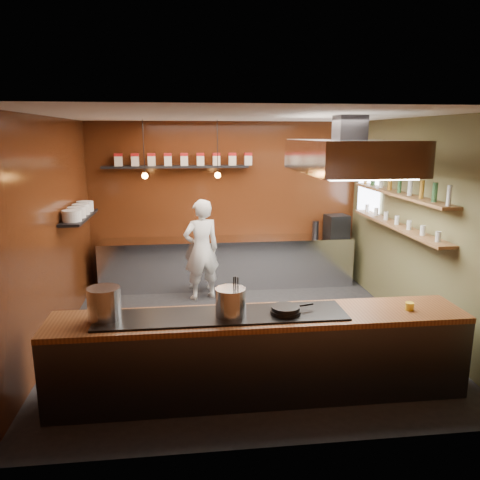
{
  "coord_description": "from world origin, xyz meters",
  "views": [
    {
      "loc": [
        -0.75,
        -6.15,
        2.77
      ],
      "look_at": [
        0.02,
        0.4,
        1.27
      ],
      "focal_mm": 35.0,
      "sensor_mm": 36.0,
      "label": 1
    }
  ],
  "objects": [
    {
      "name": "tin_shelf",
      "position": [
        -0.9,
        2.36,
        2.2
      ],
      "size": [
        2.6,
        0.26,
        0.04
      ],
      "primitive_type": "cube",
      "color": "black",
      "rests_on": "back_wall"
    },
    {
      "name": "stockpot_small",
      "position": [
        -0.31,
        -1.64,
        1.09
      ],
      "size": [
        0.34,
        0.34,
        0.3
      ],
      "primitive_type": "cylinder",
      "rotation": [
        0.0,
        0.0,
        0.09
      ],
      "color": "silver",
      "rests_on": "pass_counter"
    },
    {
      "name": "plate_stacks",
      "position": [
        -2.34,
        1.0,
        1.65
      ],
      "size": [
        0.26,
        1.16,
        0.16
      ],
      "color": "silver",
      "rests_on": "plate_shelf"
    },
    {
      "name": "espresso_machine",
      "position": [
        2.07,
        2.21,
        1.1
      ],
      "size": [
        0.44,
        0.42,
        0.39
      ],
      "primitive_type": "cube",
      "rotation": [
        0.0,
        0.0,
        0.13
      ],
      "color": "black",
      "rests_on": "prep_counter"
    },
    {
      "name": "bottle_shelf_lower",
      "position": [
        2.34,
        0.3,
        1.45
      ],
      "size": [
        0.26,
        2.8,
        0.04
      ],
      "primitive_type": "cube",
      "color": "brown",
      "rests_on": "right_wall"
    },
    {
      "name": "ceiling",
      "position": [
        0.0,
        0.0,
        3.0
      ],
      "size": [
        5.0,
        5.0,
        0.0
      ],
      "primitive_type": "plane",
      "rotation": [
        3.14,
        0.0,
        0.0
      ],
      "color": "silver",
      "rests_on": "back_wall"
    },
    {
      "name": "extractor_hood",
      "position": [
        1.3,
        -0.4,
        2.51
      ],
      "size": [
        1.2,
        2.0,
        0.72
      ],
      "color": "#38383D",
      "rests_on": "ceiling"
    },
    {
      "name": "pass_counter",
      "position": [
        -0.0,
        -1.6,
        0.47
      ],
      "size": [
        4.4,
        0.72,
        0.94
      ],
      "color": "#38383D",
      "rests_on": "floor"
    },
    {
      "name": "left_wall",
      "position": [
        -2.5,
        0.0,
        1.5
      ],
      "size": [
        0.0,
        5.0,
        5.0
      ],
      "primitive_type": "plane",
      "rotation": [
        1.57,
        0.0,
        1.57
      ],
      "color": "#401B0B",
      "rests_on": "ground"
    },
    {
      "name": "floor",
      "position": [
        0.0,
        0.0,
        0.0
      ],
      "size": [
        5.0,
        5.0,
        0.0
      ],
      "primitive_type": "plane",
      "color": "black",
      "rests_on": "ground"
    },
    {
      "name": "bottles",
      "position": [
        2.34,
        0.3,
        2.06
      ],
      "size": [
        0.06,
        2.66,
        0.24
      ],
      "color": "silver",
      "rests_on": "bottle_shelf_upper"
    },
    {
      "name": "butter_jar",
      "position": [
        1.62,
        -1.66,
        0.96
      ],
      "size": [
        0.09,
        0.09,
        0.08
      ],
      "primitive_type": "cylinder",
      "rotation": [
        0.0,
        0.0,
        0.0
      ],
      "color": "gold",
      "rests_on": "pass_counter"
    },
    {
      "name": "back_wall",
      "position": [
        0.0,
        2.5,
        1.5
      ],
      "size": [
        5.0,
        0.0,
        5.0
      ],
      "primitive_type": "plane",
      "rotation": [
        1.57,
        0.0,
        0.0
      ],
      "color": "#401B0B",
      "rests_on": "ground"
    },
    {
      "name": "window_pane",
      "position": [
        2.45,
        1.7,
        1.9
      ],
      "size": [
        0.0,
        1.0,
        1.0
      ],
      "primitive_type": "plane",
      "rotation": [
        1.57,
        0.0,
        -1.57
      ],
      "color": "white",
      "rests_on": "right_wall"
    },
    {
      "name": "bottle_shelf_upper",
      "position": [
        2.34,
        0.3,
        1.92
      ],
      "size": [
        0.26,
        2.8,
        0.04
      ],
      "primitive_type": "cube",
      "color": "brown",
      "rests_on": "right_wall"
    },
    {
      "name": "wine_glasses",
      "position": [
        2.34,
        0.3,
        1.53
      ],
      "size": [
        0.07,
        2.37,
        0.13
      ],
      "color": "silver",
      "rests_on": "bottle_shelf_lower"
    },
    {
      "name": "pendant_left",
      "position": [
        -1.4,
        1.7,
        2.15
      ],
      "size": [
        0.1,
        0.1,
        0.95
      ],
      "color": "black",
      "rests_on": "ceiling"
    },
    {
      "name": "utensil_crock",
      "position": [
        -0.26,
        -1.64,
        1.04
      ],
      "size": [
        0.16,
        0.16,
        0.2
      ],
      "primitive_type": "cylinder",
      "rotation": [
        0.0,
        0.0,
        0.08
      ],
      "color": "silver",
      "rests_on": "pass_counter"
    },
    {
      "name": "right_wall",
      "position": [
        2.5,
        0.0,
        1.5
      ],
      "size": [
        0.0,
        5.0,
        5.0
      ],
      "primitive_type": "plane",
      "rotation": [
        1.57,
        0.0,
        -1.57
      ],
      "color": "brown",
      "rests_on": "ground"
    },
    {
      "name": "prep_counter",
      "position": [
        0.0,
        2.17,
        0.45
      ],
      "size": [
        4.6,
        0.65,
        0.9
      ],
      "primitive_type": "cube",
      "color": "silver",
      "rests_on": "floor"
    },
    {
      "name": "stockpot_large",
      "position": [
        -1.59,
        -1.57,
        1.1
      ],
      "size": [
        0.35,
        0.35,
        0.33
      ],
      "primitive_type": "cylinder",
      "rotation": [
        0.0,
        0.0,
        -0.06
      ],
      "color": "#B2B4B9",
      "rests_on": "pass_counter"
    },
    {
      "name": "plate_shelf",
      "position": [
        -2.34,
        1.0,
        1.55
      ],
      "size": [
        0.3,
        1.4,
        0.04
      ],
      "primitive_type": "cube",
      "color": "black",
      "rests_on": "left_wall"
    },
    {
      "name": "pendant_right",
      "position": [
        -0.2,
        1.7,
        2.15
      ],
      "size": [
        0.1,
        0.1,
        0.95
      ],
      "color": "black",
      "rests_on": "ceiling"
    },
    {
      "name": "frying_pan",
      "position": [
        0.26,
        -1.65,
        0.98
      ],
      "size": [
        0.48,
        0.32,
        0.08
      ],
      "color": "black",
      "rests_on": "pass_counter"
    },
    {
      "name": "chef",
      "position": [
        -0.5,
        1.53,
        0.86
      ],
      "size": [
        0.73,
        0.59,
        1.72
      ],
      "primitive_type": "imported",
      "rotation": [
        0.0,
        0.0,
        3.46
      ],
      "color": "white",
      "rests_on": "floor"
    },
    {
      "name": "storage_tins",
      "position": [
        -0.75,
        2.36,
        2.33
      ],
      "size": [
        2.43,
        0.13,
        0.22
      ],
      "color": "beige",
      "rests_on": "tin_shelf"
    }
  ]
}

